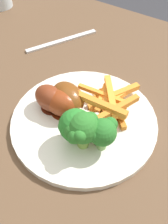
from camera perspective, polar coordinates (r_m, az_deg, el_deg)
name	(u,v)px	position (r m, az deg, el deg)	size (l,w,h in m)	color
dining_table	(90,151)	(0.58, 1.25, -8.56)	(1.13, 0.82, 0.74)	brown
dinner_plate	(84,121)	(0.48, 0.00, -2.01)	(0.27, 0.27, 0.01)	white
broccoli_floret_front	(103,131)	(0.42, 4.17, -4.24)	(0.05, 0.06, 0.06)	#7FAF5F
broccoli_floret_middle	(81,128)	(0.41, -0.55, -3.49)	(0.06, 0.07, 0.07)	#82AB49
broccoli_floret_back	(75,126)	(0.42, -1.91, -3.04)	(0.06, 0.06, 0.07)	#76B656
carrot_fries_pile	(108,104)	(0.48, 5.33, 1.80)	(0.12, 0.14, 0.04)	orange
chicken_drumstick_near	(52,100)	(0.48, -6.88, 2.65)	(0.12, 0.05, 0.05)	#531D0E
chicken_drumstick_far	(68,100)	(0.48, -3.43, 2.71)	(0.13, 0.08, 0.05)	#4E220B
chicken_drumstick_extra	(64,104)	(0.47, -4.42, 1.77)	(0.12, 0.05, 0.05)	#5E1E0C
fork	(62,41)	(0.68, -4.81, 15.17)	(0.19, 0.01, 0.01)	silver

